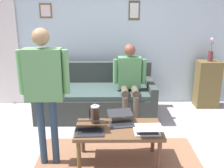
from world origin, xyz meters
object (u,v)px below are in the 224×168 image
at_px(laptop_center, 90,128).
at_px(coffee_table, 119,132).
at_px(french_press, 95,114).
at_px(laptop_right, 148,130).
at_px(flower_vase, 211,53).
at_px(person_seated, 130,78).
at_px(couch, 96,98).
at_px(side_shelf, 207,84).
at_px(laptop_left, 121,120).
at_px(person_standing, 44,81).

bearing_deg(laptop_center, coffee_table, -165.46).
xyz_separation_m(coffee_table, french_press, (0.29, -0.15, 0.17)).
bearing_deg(laptop_right, flower_vase, -125.23).
distance_m(coffee_table, person_seated, 1.33).
bearing_deg(laptop_right, laptop_center, -5.48).
bearing_deg(couch, laptop_center, 90.11).
bearing_deg(person_seated, side_shelf, -158.90).
height_order(coffee_table, flower_vase, flower_vase).
xyz_separation_m(laptop_right, side_shelf, (-1.42, -2.01, -0.07)).
xyz_separation_m(laptop_center, side_shelf, (-2.09, -1.95, -0.07)).
relative_size(laptop_left, french_press, 1.45).
distance_m(couch, laptop_right, 1.80).
bearing_deg(laptop_left, person_seated, -99.41).
relative_size(coffee_table, laptop_center, 3.07).
height_order(couch, side_shelf, side_shelf).
relative_size(flower_vase, person_standing, 0.26).
relative_size(flower_vase, person_seated, 0.34).
height_order(laptop_right, french_press, french_press).
relative_size(side_shelf, person_seated, 0.69).
bearing_deg(laptop_left, couch, -74.58).
distance_m(couch, coffee_table, 1.54).
bearing_deg(laptop_center, french_press, -101.97).
xyz_separation_m(couch, person_seated, (-0.57, 0.23, 0.43)).
bearing_deg(flower_vase, laptop_right, 54.77).
distance_m(coffee_table, flower_vase, 2.63).
relative_size(coffee_table, person_standing, 0.63).
bearing_deg(laptop_right, laptop_left, -44.10).
bearing_deg(laptop_right, french_press, -26.43).
relative_size(laptop_right, side_shelf, 0.39).
bearing_deg(laptop_center, laptop_left, -149.50).
height_order(side_shelf, flower_vase, flower_vase).
bearing_deg(person_seated, laptop_center, 67.52).
height_order(french_press, side_shelf, side_shelf).
bearing_deg(side_shelf, laptop_center, 43.03).
bearing_deg(coffee_table, side_shelf, -133.20).
bearing_deg(side_shelf, french_press, 39.96).
distance_m(laptop_center, laptop_right, 0.67).
bearing_deg(couch, laptop_left, 105.42).
bearing_deg(couch, flower_vase, -170.31).
distance_m(french_press, person_seated, 1.24).
height_order(laptop_left, laptop_right, laptop_left).
xyz_separation_m(laptop_right, french_press, (0.62, -0.31, 0.07)).
bearing_deg(laptop_right, side_shelf, -125.20).
bearing_deg(couch, person_seated, 158.13).
height_order(laptop_center, person_seated, person_seated).
relative_size(couch, person_standing, 1.21).
xyz_separation_m(couch, laptop_center, (-0.00, 1.59, 0.21)).
xyz_separation_m(side_shelf, person_seated, (1.53, 0.59, 0.28)).
bearing_deg(coffee_table, couch, -77.09).
relative_size(laptop_right, person_standing, 0.21).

